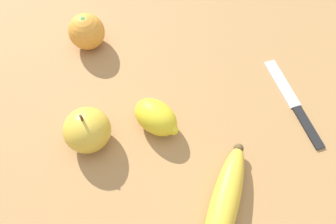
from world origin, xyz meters
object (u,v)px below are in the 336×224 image
apple (87,130)px  orange (87,32)px  paring_knife (295,104)px  banana (224,208)px  lemon (156,117)px

apple → orange: bearing=-75.7°
apple → paring_knife: size_ratio=0.44×
orange → paring_knife: orange is taller
banana → lemon: size_ratio=2.20×
banana → paring_knife: (-0.12, -0.21, -0.02)m
paring_knife → lemon: bearing=171.8°
orange → lemon: size_ratio=0.72×
banana → paring_knife: banana is taller
banana → lemon: (0.12, -0.14, 0.01)m
banana → orange: bearing=-125.5°
banana → lemon: 0.18m
banana → apple: apple is taller
orange → paring_knife: bearing=166.4°
lemon → apple: bearing=21.0°
apple → paring_knife: bearing=-162.4°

